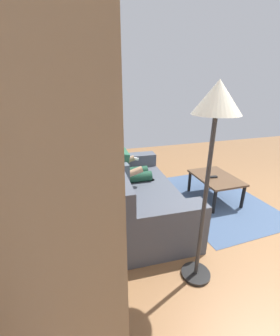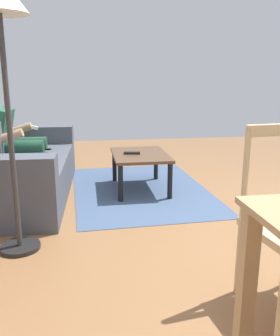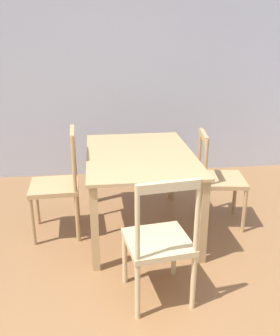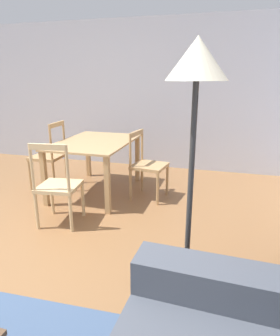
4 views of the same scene
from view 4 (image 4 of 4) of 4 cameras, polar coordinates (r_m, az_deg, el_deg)
wall_side at (r=5.53m, az=-4.67°, el=13.86°), size 0.12×6.20×2.53m
dining_table at (r=4.11m, az=-8.64°, el=3.77°), size 1.35×0.94×0.74m
dining_chair_near_wall at (r=3.92m, az=1.44°, el=0.51°), size 0.47×0.47×0.90m
dining_chair_facing_couch at (r=3.31m, az=-15.59°, el=-3.35°), size 0.47×0.47×0.94m
dining_chair_by_doorway at (r=4.50m, az=-17.16°, el=2.19°), size 0.44×0.44×0.97m
floor_lamp at (r=1.78m, az=10.73°, el=14.94°), size 0.36×0.36×1.79m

